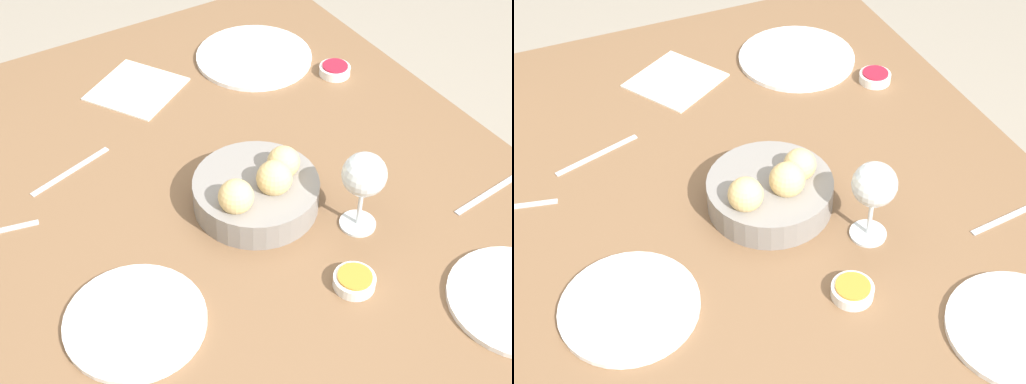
% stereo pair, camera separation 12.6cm
% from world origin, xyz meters
% --- Properties ---
extents(dining_table, '(1.42, 1.08, 0.74)m').
position_xyz_m(dining_table, '(0.00, 0.00, 0.66)').
color(dining_table, brown).
rests_on(dining_table, ground_plane).
extents(bread_basket, '(0.23, 0.23, 0.11)m').
position_xyz_m(bread_basket, '(0.01, -0.02, 0.78)').
color(bread_basket, gray).
rests_on(bread_basket, dining_table).
extents(plate_near_left, '(0.22, 0.22, 0.01)m').
position_xyz_m(plate_near_left, '(-0.39, -0.26, 0.75)').
color(plate_near_left, white).
rests_on(plate_near_left, dining_table).
extents(plate_near_right, '(0.26, 0.26, 0.01)m').
position_xyz_m(plate_near_right, '(0.43, -0.27, 0.75)').
color(plate_near_right, white).
rests_on(plate_near_right, dining_table).
extents(plate_far_center, '(0.22, 0.22, 0.01)m').
position_xyz_m(plate_far_center, '(-0.11, 0.27, 0.75)').
color(plate_far_center, white).
rests_on(plate_far_center, dining_table).
extents(wine_glass, '(0.08, 0.08, 0.16)m').
position_xyz_m(wine_glass, '(-0.12, -0.15, 0.85)').
color(wine_glass, silver).
rests_on(wine_glass, dining_table).
extents(jam_bowl_berry, '(0.07, 0.07, 0.02)m').
position_xyz_m(jam_bowl_berry, '(0.28, -0.39, 0.75)').
color(jam_bowl_berry, white).
rests_on(jam_bowl_berry, dining_table).
extents(jam_bowl_honey, '(0.07, 0.07, 0.02)m').
position_xyz_m(jam_bowl_honey, '(-0.23, -0.06, 0.75)').
color(jam_bowl_honey, white).
rests_on(jam_bowl_honey, dining_table).
extents(fork_silver, '(0.03, 0.18, 0.00)m').
position_xyz_m(fork_silver, '(-0.18, -0.40, 0.74)').
color(fork_silver, '#B7B7BC').
rests_on(fork_silver, dining_table).
extents(knife_silver, '(0.06, 0.17, 0.00)m').
position_xyz_m(knife_silver, '(0.27, 0.23, 0.74)').
color(knife_silver, '#B7B7BC').
rests_on(knife_silver, dining_table).
extents(spoon_coffee, '(0.04, 0.13, 0.00)m').
position_xyz_m(spoon_coffee, '(0.19, 0.39, 0.74)').
color(spoon_coffee, '#B7B7BC').
rests_on(spoon_coffee, dining_table).
extents(napkin, '(0.23, 0.23, 0.00)m').
position_xyz_m(napkin, '(0.45, 0.01, 0.74)').
color(napkin, silver).
rests_on(napkin, dining_table).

